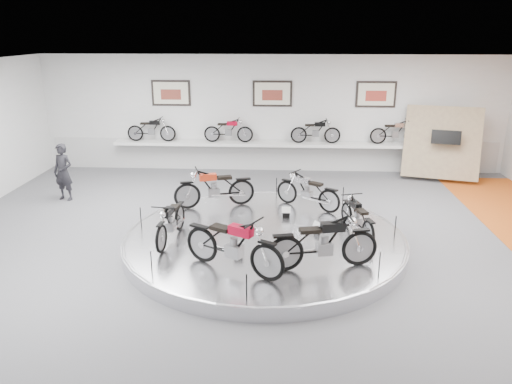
# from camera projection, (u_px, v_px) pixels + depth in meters

# --- Properties ---
(floor) EXTENTS (16.00, 16.00, 0.00)m
(floor) POSITION_uv_depth(u_px,v_px,m) (264.00, 252.00, 11.22)
(floor) COLOR #565658
(floor) RESTS_ON ground
(ceiling) EXTENTS (16.00, 16.00, 0.00)m
(ceiling) POSITION_uv_depth(u_px,v_px,m) (265.00, 70.00, 9.99)
(ceiling) COLOR white
(ceiling) RESTS_ON wall_back
(wall_back) EXTENTS (16.00, 0.00, 16.00)m
(wall_back) POSITION_uv_depth(u_px,v_px,m) (272.00, 114.00, 17.25)
(wall_back) COLOR silver
(wall_back) RESTS_ON floor
(dado_band) EXTENTS (15.68, 0.04, 1.10)m
(dado_band) POSITION_uv_depth(u_px,v_px,m) (272.00, 155.00, 17.68)
(dado_band) COLOR #BCBCBA
(dado_band) RESTS_ON floor
(display_platform) EXTENTS (6.40, 6.40, 0.30)m
(display_platform) POSITION_uv_depth(u_px,v_px,m) (264.00, 241.00, 11.46)
(display_platform) COLOR silver
(display_platform) RESTS_ON floor
(platform_rim) EXTENTS (6.40, 6.40, 0.10)m
(platform_rim) POSITION_uv_depth(u_px,v_px,m) (264.00, 236.00, 11.42)
(platform_rim) COLOR #B2B2BA
(platform_rim) RESTS_ON display_platform
(shelf) EXTENTS (11.00, 0.55, 0.10)m
(shelf) POSITION_uv_depth(u_px,v_px,m) (272.00, 144.00, 17.28)
(shelf) COLOR silver
(shelf) RESTS_ON wall_back
(poster_left) EXTENTS (1.35, 0.06, 0.88)m
(poster_left) POSITION_uv_depth(u_px,v_px,m) (171.00, 93.00, 17.18)
(poster_left) COLOR beige
(poster_left) RESTS_ON wall_back
(poster_center) EXTENTS (1.35, 0.06, 0.88)m
(poster_center) POSITION_uv_depth(u_px,v_px,m) (272.00, 94.00, 17.00)
(poster_center) COLOR beige
(poster_center) RESTS_ON wall_back
(poster_right) EXTENTS (1.35, 0.06, 0.88)m
(poster_right) POSITION_uv_depth(u_px,v_px,m) (376.00, 94.00, 16.82)
(poster_right) COLOR beige
(poster_right) RESTS_ON wall_back
(display_panel) EXTENTS (2.56, 1.52, 2.30)m
(display_panel) POSITION_uv_depth(u_px,v_px,m) (442.00, 143.00, 16.34)
(display_panel) COLOR tan
(display_panel) RESTS_ON floor
(shelf_bike_a) EXTENTS (1.22, 0.43, 0.73)m
(shelf_bike_a) POSITION_uv_depth(u_px,v_px,m) (151.00, 131.00, 17.37)
(shelf_bike_a) COLOR black
(shelf_bike_a) RESTS_ON shelf
(shelf_bike_b) EXTENTS (1.22, 0.43, 0.73)m
(shelf_bike_b) POSITION_uv_depth(u_px,v_px,m) (228.00, 132.00, 17.23)
(shelf_bike_b) COLOR maroon
(shelf_bike_b) RESTS_ON shelf
(shelf_bike_c) EXTENTS (1.22, 0.43, 0.73)m
(shelf_bike_c) POSITION_uv_depth(u_px,v_px,m) (316.00, 133.00, 17.07)
(shelf_bike_c) COLOR black
(shelf_bike_c) RESTS_ON shelf
(shelf_bike_d) EXTENTS (1.22, 0.43, 0.73)m
(shelf_bike_d) POSITION_uv_depth(u_px,v_px,m) (395.00, 134.00, 16.93)
(shelf_bike_d) COLOR #B3B3B8
(shelf_bike_d) RESTS_ON shelf
(bike_a) EXTENTS (0.92, 1.59, 0.89)m
(bike_a) POSITION_uv_depth(u_px,v_px,m) (357.00, 217.00, 11.24)
(bike_a) COLOR black
(bike_a) RESTS_ON display_platform
(bike_b) EXTENTS (1.66, 1.35, 0.95)m
(bike_b) POSITION_uv_depth(u_px,v_px,m) (308.00, 191.00, 13.00)
(bike_b) COLOR #B3B3B8
(bike_b) RESTS_ON display_platform
(bike_c) EXTENTS (1.92, 1.13, 1.06)m
(bike_c) POSITION_uv_depth(u_px,v_px,m) (214.00, 188.00, 13.06)
(bike_c) COLOR #B42E14
(bike_c) RESTS_ON display_platform
(bike_d) EXTENTS (0.73, 1.64, 0.93)m
(bike_d) POSITION_uv_depth(u_px,v_px,m) (171.00, 221.00, 10.95)
(bike_d) COLOR black
(bike_d) RESTS_ON display_platform
(bike_e) EXTENTS (2.00, 1.52, 1.12)m
(bike_e) POSITION_uv_depth(u_px,v_px,m) (233.00, 244.00, 9.53)
(bike_e) COLOR maroon
(bike_e) RESTS_ON display_platform
(bike_f) EXTENTS (1.98, 1.06, 1.10)m
(bike_f) POSITION_uv_depth(u_px,v_px,m) (323.00, 242.00, 9.64)
(bike_f) COLOR black
(bike_f) RESTS_ON display_platform
(visitor) EXTENTS (0.69, 0.55, 1.67)m
(visitor) POSITION_uv_depth(u_px,v_px,m) (63.00, 172.00, 14.46)
(visitor) COLOR black
(visitor) RESTS_ON floor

